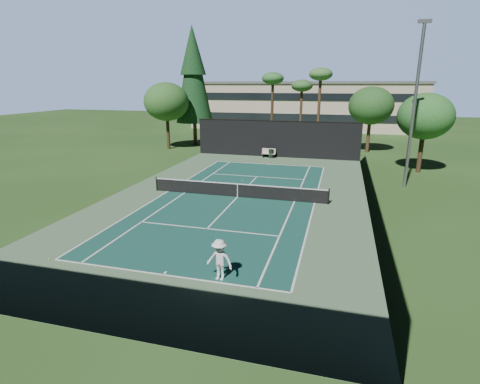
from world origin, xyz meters
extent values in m
plane|color=#264C1C|center=(0.00, 0.00, 0.00)|extent=(160.00, 160.00, 0.00)
cube|color=#517351|center=(0.00, 0.00, 0.01)|extent=(18.00, 32.00, 0.01)
cube|color=#174A40|center=(0.00, 0.00, 0.01)|extent=(10.97, 23.77, 0.01)
cube|color=white|center=(0.00, -11.88, 0.02)|extent=(10.97, 0.10, 0.01)
cube|color=white|center=(0.00, 11.88, 0.02)|extent=(10.97, 0.10, 0.01)
cube|color=white|center=(0.00, -6.40, 0.02)|extent=(8.23, 0.10, 0.01)
cube|color=white|center=(0.00, 6.40, 0.02)|extent=(8.23, 0.10, 0.01)
cube|color=white|center=(-5.49, 0.00, 0.02)|extent=(0.10, 23.77, 0.01)
cube|color=white|center=(5.49, 0.00, 0.02)|extent=(0.10, 23.77, 0.01)
cube|color=white|center=(-4.12, 0.00, 0.02)|extent=(0.10, 23.77, 0.01)
cube|color=white|center=(4.12, 0.00, 0.02)|extent=(0.10, 23.77, 0.01)
cube|color=white|center=(0.00, 0.00, 0.02)|extent=(0.10, 12.80, 0.01)
cube|color=white|center=(0.00, -11.73, 0.02)|extent=(0.10, 0.30, 0.01)
cube|color=white|center=(0.00, 11.73, 0.02)|extent=(0.10, 0.30, 0.01)
cylinder|color=black|center=(-6.40, 0.00, 0.55)|extent=(0.10, 0.10, 1.10)
cylinder|color=black|center=(6.40, 0.00, 0.55)|extent=(0.10, 0.10, 1.10)
cube|color=black|center=(0.00, 0.00, 0.50)|extent=(12.80, 0.02, 0.92)
cube|color=white|center=(0.00, 0.00, 0.98)|extent=(12.80, 0.04, 0.07)
cube|color=white|center=(0.00, 0.00, 0.50)|extent=(0.05, 0.03, 0.92)
cube|color=black|center=(0.00, 16.00, 2.00)|extent=(18.00, 0.04, 4.00)
cube|color=black|center=(0.00, -16.00, 2.00)|extent=(18.00, 0.04, 4.00)
cube|color=black|center=(9.00, 0.00, 2.00)|extent=(0.04, 32.00, 4.00)
cube|color=black|center=(-9.00, 0.00, 2.00)|extent=(0.04, 32.00, 4.00)
cube|color=black|center=(0.00, 16.00, 4.00)|extent=(18.00, 0.06, 0.06)
imported|color=white|center=(2.45, -11.58, 0.89)|extent=(1.24, 0.83, 1.79)
sphere|color=#D6F437|center=(-5.77, -11.97, 0.04)|extent=(0.07, 0.07, 0.07)
sphere|color=#CAED35|center=(-3.77, 1.47, 0.03)|extent=(0.07, 0.07, 0.07)
sphere|color=#E9F537|center=(-0.87, 4.62, 0.04)|extent=(0.07, 0.07, 0.07)
sphere|color=yellow|center=(-6.66, 3.39, 0.03)|extent=(0.07, 0.07, 0.07)
cube|color=beige|center=(-0.71, 15.35, 0.45)|extent=(1.50, 0.45, 0.05)
cube|color=beige|center=(-0.71, 15.55, 0.75)|extent=(1.50, 0.06, 0.55)
cube|color=black|center=(-1.31, 15.35, 0.21)|extent=(0.06, 0.40, 0.42)
cube|color=black|center=(-0.11, 15.35, 0.21)|extent=(0.06, 0.40, 0.42)
cylinder|color=black|center=(-0.43, 15.37, 0.45)|extent=(0.52, 0.52, 0.90)
cylinder|color=black|center=(-0.43, 15.37, 0.92)|extent=(0.56, 0.56, 0.05)
cylinder|color=#482D1F|center=(-12.00, 22.00, 1.80)|extent=(0.50, 0.50, 3.60)
cone|color=#15391A|center=(-12.00, 22.00, 9.00)|extent=(4.80, 4.80, 12.00)
cone|color=#133619|center=(-12.00, 22.00, 12.00)|extent=(3.30, 3.30, 6.00)
cylinder|color=#412C1C|center=(-2.00, 24.00, 4.28)|extent=(0.36, 0.36, 8.55)
ellipsoid|color=#2E672F|center=(-2.00, 24.00, 8.55)|extent=(2.80, 2.80, 1.54)
cylinder|color=#4E3321|center=(1.50, 26.00, 3.83)|extent=(0.36, 0.36, 7.65)
ellipsoid|color=#2F5D29|center=(1.50, 26.00, 7.65)|extent=(2.80, 2.80, 1.54)
cylinder|color=#4C3420|center=(4.00, 23.00, 4.50)|extent=(0.36, 0.36, 9.00)
ellipsoid|color=#3A6D31|center=(4.00, 23.00, 9.00)|extent=(2.80, 2.80, 1.54)
cylinder|color=#4F3521|center=(10.00, 22.00, 1.76)|extent=(0.40, 0.40, 3.52)
ellipsoid|color=#23511F|center=(10.00, 22.00, 5.44)|extent=(5.12, 5.12, 4.35)
cylinder|color=#432F1D|center=(14.00, 12.00, 1.65)|extent=(0.40, 0.40, 3.30)
ellipsoid|color=#286527|center=(14.00, 12.00, 5.10)|extent=(4.80, 4.80, 4.08)
cylinder|color=#44301D|center=(-14.00, 18.00, 1.87)|extent=(0.40, 0.40, 3.74)
ellipsoid|color=#2B5D24|center=(-14.00, 18.00, 5.78)|extent=(5.44, 5.44, 4.62)
cube|color=beige|center=(0.00, 46.00, 4.00)|extent=(40.00, 12.00, 8.00)
cube|color=#59595B|center=(0.00, 46.00, 8.10)|extent=(40.50, 12.50, 0.40)
cube|color=black|center=(0.00, 39.95, 2.40)|extent=(38.00, 0.15, 1.20)
cube|color=black|center=(0.00, 39.95, 5.80)|extent=(38.00, 0.15, 1.20)
cylinder|color=#94969C|center=(12.00, 6.00, 6.00)|extent=(0.24, 0.24, 12.00)
cube|color=gray|center=(12.00, 6.00, 12.10)|extent=(0.90, 0.25, 0.25)
camera|label=1|loc=(6.94, -24.88, 7.86)|focal=28.00mm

